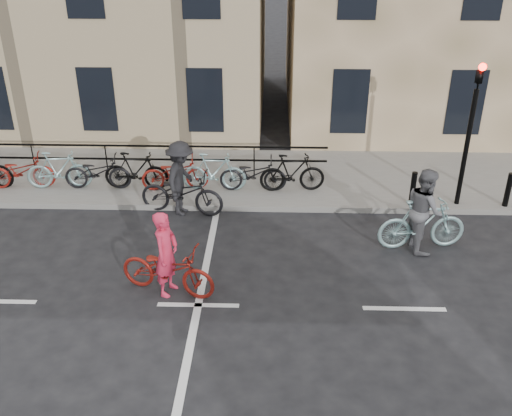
{
  "coord_description": "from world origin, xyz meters",
  "views": [
    {
      "loc": [
        1.4,
        -9.0,
        6.74
      ],
      "look_at": [
        1.07,
        2.06,
        1.1
      ],
      "focal_mm": 40.0,
      "sensor_mm": 36.0,
      "label": 1
    }
  ],
  "objects_px": {
    "traffic_light": "(472,118)",
    "cyclist_dark": "(181,186)",
    "cyclist_pink": "(167,266)",
    "cyclist_grey": "(423,217)"
  },
  "relations": [
    {
      "from": "traffic_light",
      "to": "cyclist_grey",
      "type": "relative_size",
      "value": 1.89
    },
    {
      "from": "traffic_light",
      "to": "cyclist_pink",
      "type": "bearing_deg",
      "value": -150.34
    },
    {
      "from": "cyclist_pink",
      "to": "cyclist_dark",
      "type": "height_order",
      "value": "cyclist_dark"
    },
    {
      "from": "cyclist_pink",
      "to": "cyclist_grey",
      "type": "bearing_deg",
      "value": -53.72
    },
    {
      "from": "cyclist_pink",
      "to": "cyclist_grey",
      "type": "height_order",
      "value": "cyclist_grey"
    },
    {
      "from": "traffic_light",
      "to": "cyclist_dark",
      "type": "distance_m",
      "value": 7.27
    },
    {
      "from": "traffic_light",
      "to": "cyclist_grey",
      "type": "xyz_separation_m",
      "value": [
        -1.4,
        -2.0,
        -1.67
      ]
    },
    {
      "from": "cyclist_dark",
      "to": "cyclist_pink",
      "type": "bearing_deg",
      "value": -165.38
    },
    {
      "from": "cyclist_grey",
      "to": "traffic_light",
      "type": "bearing_deg",
      "value": -41.68
    },
    {
      "from": "traffic_light",
      "to": "cyclist_dark",
      "type": "bearing_deg",
      "value": -176.43
    }
  ]
}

